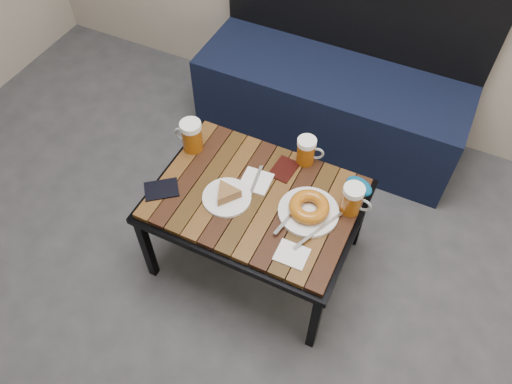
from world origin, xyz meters
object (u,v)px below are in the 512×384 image
at_px(cafe_table, 256,203).
at_px(plate_bagel, 309,209).
at_px(knit_pouch, 359,186).
at_px(passport_burgundy, 284,169).
at_px(passport_navy, 161,189).
at_px(plate_pie, 227,195).
at_px(beer_mug_left, 191,136).
at_px(beer_mug_right, 353,199).
at_px(bench, 332,96).
at_px(beer_mug_centre, 307,151).

relative_size(cafe_table, plate_bagel, 2.76).
bearing_deg(knit_pouch, passport_burgundy, -174.53).
bearing_deg(passport_navy, plate_pie, 68.53).
xyz_separation_m(cafe_table, plate_bagel, (0.22, 0.01, 0.07)).
xyz_separation_m(cafe_table, beer_mug_left, (-0.36, 0.12, 0.12)).
xyz_separation_m(beer_mug_right, passport_navy, (-0.72, -0.24, -0.06)).
relative_size(plate_pie, plate_bagel, 0.65).
bearing_deg(bench, beer_mug_centre, -81.29).
bearing_deg(beer_mug_centre, cafe_table, -132.37).
bearing_deg(cafe_table, knit_pouch, 30.02).
xyz_separation_m(beer_mug_centre, knit_pouch, (0.25, -0.05, -0.04)).
distance_m(bench, beer_mug_left, 0.92).
relative_size(beer_mug_right, knit_pouch, 1.13).
xyz_separation_m(cafe_table, plate_pie, (-0.10, -0.06, 0.07)).
height_order(bench, knit_pouch, bench).
height_order(bench, plate_bagel, bench).
bearing_deg(passport_navy, beer_mug_centre, 92.45).
height_order(plate_pie, passport_burgundy, plate_pie).
relative_size(plate_pie, passport_burgundy, 1.54).
bearing_deg(plate_pie, knit_pouch, 30.22).
relative_size(beer_mug_right, plate_bagel, 0.44).
bearing_deg(beer_mug_centre, plate_bagel, -85.41).
xyz_separation_m(bench, passport_navy, (-0.37, -1.06, 0.20)).
relative_size(bench, cafe_table, 1.67).
height_order(beer_mug_right, plate_bagel, beer_mug_right).
bearing_deg(beer_mug_right, plate_bagel, -149.38).
bearing_deg(beer_mug_centre, plate_pie, -142.89).
distance_m(cafe_table, knit_pouch, 0.42).
xyz_separation_m(bench, plate_pie, (-0.11, -0.98, 0.22)).
distance_m(plate_pie, knit_pouch, 0.53).
bearing_deg(beer_mug_centre, beer_mug_right, -51.94).
xyz_separation_m(plate_bagel, passport_navy, (-0.58, -0.15, -0.02)).
bearing_deg(bench, beer_mug_right, -66.51).
bearing_deg(beer_mug_right, beer_mug_centre, 146.93).
xyz_separation_m(beer_mug_left, knit_pouch, (0.72, 0.09, -0.05)).
relative_size(passport_navy, knit_pouch, 1.15).
distance_m(cafe_table, plate_pie, 0.13).
xyz_separation_m(passport_burgundy, knit_pouch, (0.32, 0.03, 0.02)).
distance_m(beer_mug_right, plate_bagel, 0.17).
height_order(beer_mug_right, knit_pouch, beer_mug_right).
height_order(passport_burgundy, knit_pouch, knit_pouch).
distance_m(cafe_table, beer_mug_centre, 0.30).
bearing_deg(cafe_table, plate_pie, -149.07).
distance_m(plate_bagel, knit_pouch, 0.24).
bearing_deg(bench, cafe_table, -90.41).
distance_m(beer_mug_left, plate_bagel, 0.60).
height_order(beer_mug_centre, beer_mug_right, beer_mug_right).
height_order(beer_mug_right, passport_navy, beer_mug_right).
distance_m(beer_mug_centre, plate_bagel, 0.27).
relative_size(beer_mug_left, passport_navy, 1.07).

